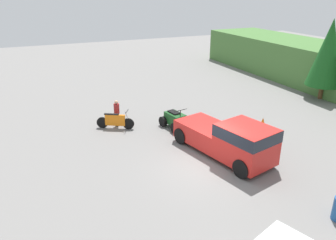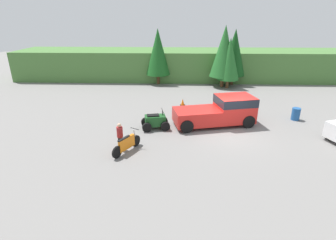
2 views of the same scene
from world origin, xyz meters
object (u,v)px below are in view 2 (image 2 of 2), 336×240
object	(u,v)px
pickup_truck_red	(221,110)
steel_barrel	(296,114)
quad_atv	(155,122)
traffic_cone	(183,102)
rider_person	(120,136)
dirt_bike	(127,144)

from	to	relation	value
pickup_truck_red	steel_barrel	distance (m)	5.65
quad_atv	traffic_cone	size ratio (longest dim) A/B	3.65
pickup_truck_red	steel_barrel	xyz separation A→B (m)	(5.52, 1.05, -0.59)
rider_person	steel_barrel	world-z (taller)	rider_person
steel_barrel	traffic_cone	bearing A→B (deg)	159.49
pickup_truck_red	steel_barrel	world-z (taller)	pickup_truck_red
dirt_bike	steel_barrel	bearing A→B (deg)	-35.03
pickup_truck_red	quad_atv	size ratio (longest dim) A/B	2.84
pickup_truck_red	dirt_bike	distance (m)	7.13
quad_atv	rider_person	size ratio (longest dim) A/B	1.25
pickup_truck_red	traffic_cone	distance (m)	4.87
rider_person	traffic_cone	size ratio (longest dim) A/B	2.92
steel_barrel	quad_atv	bearing A→B (deg)	-169.11
traffic_cone	pickup_truck_red	bearing A→B (deg)	-57.92
pickup_truck_red	traffic_cone	world-z (taller)	pickup_truck_red
steel_barrel	pickup_truck_red	bearing A→B (deg)	-169.23
pickup_truck_red	traffic_cone	bearing A→B (deg)	109.18
rider_person	quad_atv	bearing A→B (deg)	15.55
pickup_truck_red	rider_person	world-z (taller)	pickup_truck_red
pickup_truck_red	dirt_bike	xyz separation A→B (m)	(-5.76, -4.17, -0.56)
rider_person	steel_barrel	distance (m)	12.71
dirt_bike	steel_barrel	world-z (taller)	dirt_bike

